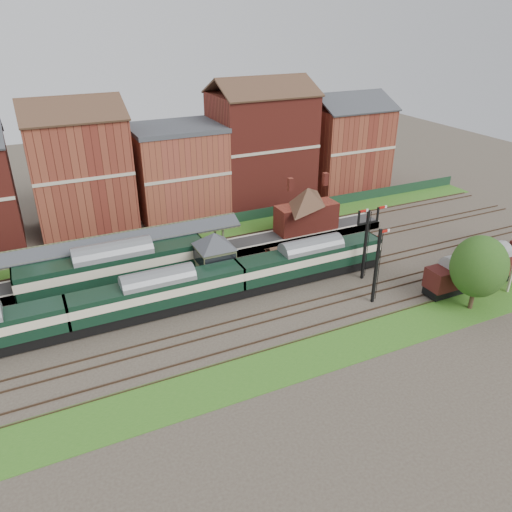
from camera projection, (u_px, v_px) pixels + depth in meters
name	position (u px, v px, depth m)	size (l,w,h in m)	color
ground	(254.00, 291.00, 52.44)	(160.00, 160.00, 0.00)	#473D33
grass_back	(202.00, 235.00, 65.39)	(90.00, 4.50, 0.06)	#2D6619
grass_front	(313.00, 355.00, 42.71)	(90.00, 5.00, 0.06)	#2D6619
fence	(197.00, 225.00, 66.69)	(90.00, 0.12, 1.50)	#193823
platform	(180.00, 259.00, 58.20)	(55.00, 3.40, 1.00)	#2D2D2D
signal_box	(215.00, 257.00, 52.51)	(5.40, 5.40, 6.00)	#536749
brick_hut	(282.00, 259.00, 56.46)	(3.20, 2.64, 2.94)	maroon
station_building	(307.00, 209.00, 63.18)	(8.10, 8.10, 5.90)	maroon
canopy	(124.00, 236.00, 54.09)	(26.00, 3.89, 4.08)	#43492D
semaphore_bracket	(366.00, 240.00, 52.97)	(3.60, 0.25, 8.18)	black
semaphore_siding	(377.00, 265.00, 48.77)	(1.23, 0.25, 8.00)	black
town_backdrop	(177.00, 166.00, 69.51)	(69.00, 10.00, 16.00)	maroon
dmu_train	(159.00, 293.00, 47.61)	(50.38, 2.65, 3.87)	black
platform_railcar	(115.00, 268.00, 51.62)	(19.30, 3.04, 4.44)	black
goods_van_a	(451.00, 277.00, 51.31)	(5.42, 2.35, 3.29)	black
goods_van_b	(494.00, 264.00, 53.61)	(5.78, 2.50, 3.50)	black
tree_far	(479.00, 267.00, 47.37)	(5.31, 5.31, 7.75)	#382619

